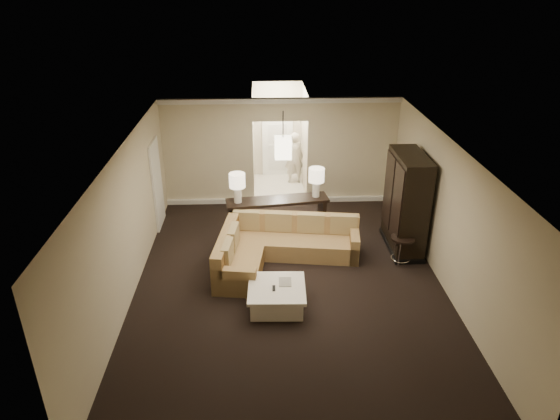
{
  "coord_description": "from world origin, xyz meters",
  "views": [
    {
      "loc": [
        -0.55,
        -8.18,
        5.59
      ],
      "look_at": [
        -0.13,
        1.2,
        1.08
      ],
      "focal_mm": 32.0,
      "sensor_mm": 36.0,
      "label": 1
    }
  ],
  "objects_px": {
    "coffee_table": "(277,296)",
    "drink_table": "(402,245)",
    "person": "(294,155)",
    "sectional_sofa": "(276,246)",
    "armoire": "(406,205)",
    "console_table": "(277,214)"
  },
  "relations": [
    {
      "from": "sectional_sofa",
      "to": "console_table",
      "type": "xyz_separation_m",
      "value": [
        0.09,
        1.16,
        0.2
      ]
    },
    {
      "from": "sectional_sofa",
      "to": "person",
      "type": "xyz_separation_m",
      "value": [
        0.69,
        4.36,
        0.49
      ]
    },
    {
      "from": "coffee_table",
      "to": "drink_table",
      "type": "height_order",
      "value": "drink_table"
    },
    {
      "from": "coffee_table",
      "to": "sectional_sofa",
      "type": "bearing_deg",
      "value": 88.69
    },
    {
      "from": "coffee_table",
      "to": "drink_table",
      "type": "relative_size",
      "value": 1.75
    },
    {
      "from": "person",
      "to": "console_table",
      "type": "bearing_deg",
      "value": 74.68
    },
    {
      "from": "coffee_table",
      "to": "armoire",
      "type": "xyz_separation_m",
      "value": [
        2.87,
        2.07,
        0.83
      ]
    },
    {
      "from": "sectional_sofa",
      "to": "person",
      "type": "relative_size",
      "value": 1.87
    },
    {
      "from": "armoire",
      "to": "drink_table",
      "type": "distance_m",
      "value": 0.92
    },
    {
      "from": "sectional_sofa",
      "to": "armoire",
      "type": "height_order",
      "value": "armoire"
    },
    {
      "from": "armoire",
      "to": "drink_table",
      "type": "bearing_deg",
      "value": -105.77
    },
    {
      "from": "armoire",
      "to": "coffee_table",
      "type": "bearing_deg",
      "value": -144.17
    },
    {
      "from": "sectional_sofa",
      "to": "coffee_table",
      "type": "distance_m",
      "value": 1.63
    },
    {
      "from": "console_table",
      "to": "person",
      "type": "xyz_separation_m",
      "value": [
        0.6,
        3.2,
        0.3
      ]
    },
    {
      "from": "armoire",
      "to": "person",
      "type": "xyz_separation_m",
      "value": [
        -2.14,
        3.92,
        -0.21
      ]
    },
    {
      "from": "sectional_sofa",
      "to": "coffee_table",
      "type": "xyz_separation_m",
      "value": [
        -0.04,
        -1.62,
        -0.13
      ]
    },
    {
      "from": "drink_table",
      "to": "person",
      "type": "distance_m",
      "value": 5.0
    },
    {
      "from": "console_table",
      "to": "person",
      "type": "relative_size",
      "value": 1.43
    },
    {
      "from": "drink_table",
      "to": "coffee_table",
      "type": "bearing_deg",
      "value": -152.45
    },
    {
      "from": "armoire",
      "to": "console_table",
      "type": "bearing_deg",
      "value": 165.3
    },
    {
      "from": "coffee_table",
      "to": "drink_table",
      "type": "xyz_separation_m",
      "value": [
        2.68,
        1.4,
        0.23
      ]
    },
    {
      "from": "drink_table",
      "to": "person",
      "type": "relative_size",
      "value": 0.37
    }
  ]
}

